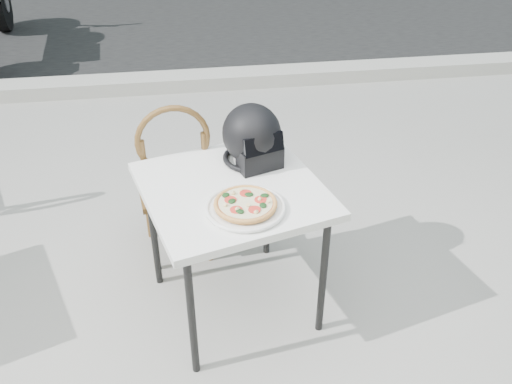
{
  "coord_description": "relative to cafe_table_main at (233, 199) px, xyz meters",
  "views": [
    {
      "loc": [
        0.14,
        -1.73,
        2.08
      ],
      "look_at": [
        0.41,
        0.19,
        0.76
      ],
      "focal_mm": 40.0,
      "sensor_mm": 36.0,
      "label": 1
    }
  ],
  "objects": [
    {
      "name": "helmet",
      "position": [
        0.12,
        0.2,
        0.19
      ],
      "size": [
        0.34,
        0.35,
        0.28
      ],
      "rotation": [
        0.0,
        0.0,
        0.32
      ],
      "color": "black",
      "rests_on": "cafe_table_main"
    },
    {
      "name": "pizza",
      "position": [
        0.04,
        -0.18,
        0.1
      ],
      "size": [
        0.27,
        0.27,
        0.03
      ],
      "rotation": [
        0.0,
        0.0,
        -0.05
      ],
      "color": "#CC8F4A",
      "rests_on": "plate"
    },
    {
      "name": "curb",
      "position": [
        -0.32,
        2.69,
        -0.58
      ],
      "size": [
        30.0,
        0.25,
        0.12
      ],
      "primitive_type": "cube",
      "color": "#A8A69D",
      "rests_on": "ground"
    },
    {
      "name": "plate",
      "position": [
        0.04,
        -0.18,
        0.07
      ],
      "size": [
        0.33,
        0.33,
        0.02
      ],
      "rotation": [
        0.0,
        0.0,
        -0.01
      ],
      "color": "silver",
      "rests_on": "cafe_table_main"
    },
    {
      "name": "cafe_table_main",
      "position": [
        0.0,
        0.0,
        0.0
      ],
      "size": [
        0.91,
        0.91,
        0.71
      ],
      "rotation": [
        0.0,
        0.0,
        0.26
      ],
      "color": "white",
      "rests_on": "ground"
    },
    {
      "name": "ground",
      "position": [
        -0.32,
        -0.31,
        -0.64
      ],
      "size": [
        80.0,
        80.0,
        0.0
      ],
      "primitive_type": "plane",
      "color": "gray",
      "rests_on": "ground"
    },
    {
      "name": "cafe_chair_main",
      "position": [
        -0.25,
        0.42,
        -0.11
      ],
      "size": [
        0.41,
        0.41,
        0.95
      ],
      "rotation": [
        0.0,
        0.0,
        3.27
      ],
      "color": "brown",
      "rests_on": "ground"
    }
  ]
}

